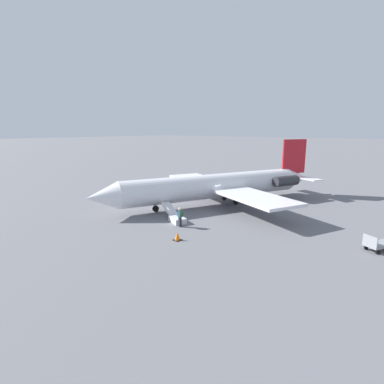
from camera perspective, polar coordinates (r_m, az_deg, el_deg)
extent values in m
plane|color=slate|center=(34.43, 4.21, -2.35)|extent=(600.00, 600.00, 0.00)
cylinder|color=silver|center=(33.98, 4.26, 1.12)|extent=(20.97, 11.40, 2.74)
cone|color=silver|center=(29.66, -16.71, -0.92)|extent=(3.85, 3.68, 2.68)
cone|color=silver|center=(41.86, 19.29, 2.51)|extent=(4.35, 3.91, 2.68)
cube|color=red|center=(41.02, 18.87, 6.42)|extent=(3.59, 1.77, 4.38)
cube|color=silver|center=(41.59, 19.00, 2.86)|extent=(4.64, 7.67, 0.14)
cube|color=silver|center=(29.86, 11.93, -0.99)|extent=(7.74, 10.13, 0.27)
cube|color=silver|center=(39.63, 1.17, 2.39)|extent=(7.74, 10.13, 0.27)
cylinder|color=#2D2D33|center=(37.85, 17.44, 2.03)|extent=(3.50, 2.47, 1.23)
cylinder|color=#2D2D33|center=(40.65, 13.67, 2.88)|extent=(3.50, 2.47, 1.23)
cylinder|color=black|center=(31.39, -6.93, -3.16)|extent=(0.69, 0.43, 0.68)
cylinder|color=#2D2D33|center=(31.28, -6.95, -2.38)|extent=(0.12, 0.12, 0.21)
cylinder|color=black|center=(34.51, 8.37, -1.83)|extent=(0.69, 0.43, 0.68)
cylinder|color=#2D2D33|center=(34.41, 8.39, -1.11)|extent=(0.12, 0.12, 0.21)
cylinder|color=black|center=(36.50, 6.15, -1.03)|extent=(0.69, 0.43, 0.68)
cylinder|color=#2D2D33|center=(36.40, 6.16, -0.34)|extent=(0.12, 0.12, 0.21)
cube|color=silver|center=(27.75, -2.80, -5.29)|extent=(1.74, 2.09, 0.50)
cube|color=silver|center=(29.35, -4.41, -3.11)|extent=(1.74, 2.41, 0.85)
cube|color=silver|center=(29.07, -5.24, -2.25)|extent=(0.96, 2.05, 0.79)
cube|color=#23232D|center=(26.49, -2.31, -5.73)|extent=(0.30, 0.34, 0.85)
cylinder|color=#265972|center=(26.27, -2.32, -4.17)|extent=(0.36, 0.36, 0.65)
sphere|color=beige|center=(26.15, -2.33, -3.24)|extent=(0.24, 0.24, 0.24)
cube|color=#23472D|center=(26.02, -2.07, -4.25)|extent=(0.33, 0.28, 0.44)
cube|color=gray|center=(25.29, 32.19, -8.43)|extent=(2.46, 2.04, 0.16)
cube|color=gray|center=(24.34, 30.82, -7.95)|extent=(0.61, 1.00, 0.70)
cylinder|color=black|center=(24.54, 31.87, -9.63)|extent=(0.37, 0.28, 0.36)
cylinder|color=black|center=(25.03, 30.25, -9.05)|extent=(0.37, 0.28, 0.36)
cylinder|color=black|center=(26.21, 32.37, -8.39)|extent=(0.37, 0.28, 0.36)
cube|color=black|center=(23.52, -2.80, -9.10)|extent=(0.59, 0.59, 0.03)
cone|color=orange|center=(23.41, -2.81, -8.40)|extent=(0.45, 0.45, 0.65)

